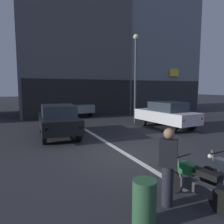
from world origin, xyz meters
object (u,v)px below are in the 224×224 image
Objects in this scene: car_black_crossing_near at (58,120)px; motorcycle_green_row_leftmost at (195,182)px; car_white_parked_kerbside at (166,114)px; person_by_motorcycles at (168,167)px; trash_bin at (144,203)px; car_grey_down_street at (76,106)px; street_lamp at (136,69)px.

motorcycle_green_row_leftmost is at bearing -78.07° from car_black_crossing_near.
motorcycle_green_row_leftmost is at bearing -124.60° from car_white_parked_kerbside.
person_by_motorcycles is 1.96× the size of trash_bin.
car_white_parked_kerbside and car_grey_down_street have the same top height.
trash_bin is at bearing -130.95° from car_white_parked_kerbside.
car_grey_down_street is 2.60× the size of motorcycle_green_row_leftmost.
car_white_parked_kerbside is 5.00× the size of trash_bin.
trash_bin is (-0.80, -0.35, -0.43)m from person_by_motorcycles.
street_lamp is at bearing 106.09° from car_white_parked_kerbside.
car_black_crossing_near is 7.68m from motorcycle_green_row_leftmost.
street_lamp reaches higher than car_grey_down_street.
car_grey_down_street is at bearing 113.84° from car_white_parked_kerbside.
person_by_motorcycles reaches higher than motorcycle_green_row_leftmost.
car_grey_down_street is 15.19m from person_by_motorcycles.
car_grey_down_street is 6.90m from street_lamp.
person_by_motorcycles is (0.95, -7.36, -0.03)m from car_black_crossing_near.
car_black_crossing_near and car_grey_down_street have the same top height.
motorcycle_green_row_leftmost is at bearing -94.94° from car_grey_down_street.
car_grey_down_street is 0.70× the size of street_lamp.
trash_bin is at bearing -119.66° from street_lamp.
car_black_crossing_near is 7.72m from trash_bin.
person_by_motorcycles is at bearing -128.50° from car_white_parked_kerbside.
car_black_crossing_near is 8.24m from car_grey_down_street.
person_by_motorcycles is (-4.80, -9.50, -2.93)m from street_lamp.
car_white_parked_kerbside is at bearing 55.40° from motorcycle_green_row_leftmost.
street_lamp is (2.85, -5.57, 2.90)m from car_grey_down_street.
person_by_motorcycles is at bearing -97.38° from car_grey_down_street.
car_grey_down_street is 15.66m from trash_bin.
car_white_parked_kerbside is (6.48, -0.40, 0.00)m from car_black_crossing_near.
car_grey_down_street is at bearing 69.40° from car_black_crossing_near.
person_by_motorcycles reaches higher than car_white_parked_kerbside.
trash_bin is at bearing -88.93° from car_black_crossing_near.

